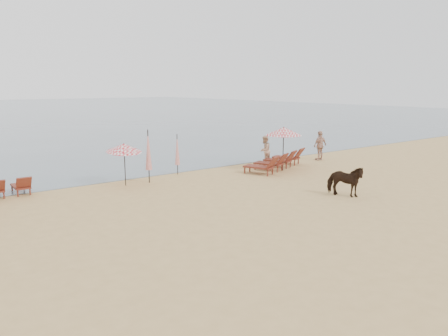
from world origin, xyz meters
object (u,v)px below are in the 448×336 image
(lounger_cluster_right, at_px, (277,161))
(umbrella_open_right, at_px, (284,131))
(umbrella_open_left_b, at_px, (124,148))
(beachgoer_right_b, at_px, (320,145))
(beachgoer_right_a, at_px, (265,150))
(umbrella_closed_left, at_px, (177,150))
(cow, at_px, (345,181))
(umbrella_closed_right, at_px, (148,150))

(lounger_cluster_right, bearing_deg, umbrella_open_right, -117.83)
(umbrella_open_left_b, relative_size, beachgoer_right_b, 1.12)
(beachgoer_right_a, height_order, beachgoer_right_b, beachgoer_right_b)
(lounger_cluster_right, xyz_separation_m, umbrella_open_left_b, (-8.59, 1.26, 1.32))
(umbrella_open_left_b, bearing_deg, umbrella_closed_left, -0.28)
(umbrella_closed_left, bearing_deg, umbrella_open_right, -26.11)
(lounger_cluster_right, xyz_separation_m, umbrella_closed_left, (-5.27, 2.05, 0.84))
(lounger_cluster_right, height_order, umbrella_open_right, umbrella_open_right)
(lounger_cluster_right, xyz_separation_m, cow, (-2.03, -6.21, 0.19))
(lounger_cluster_right, relative_size, beachgoer_right_a, 2.72)
(umbrella_closed_right, height_order, cow, umbrella_closed_right)
(cow, bearing_deg, beachgoer_right_a, 49.81)
(lounger_cluster_right, distance_m, umbrella_open_left_b, 8.78)
(umbrella_open_right, height_order, cow, umbrella_open_right)
(cow, relative_size, beachgoer_right_b, 0.86)
(umbrella_open_right, relative_size, umbrella_closed_right, 0.94)
(cow, distance_m, beachgoer_right_b, 9.25)
(cow, relative_size, beachgoer_right_a, 0.92)
(lounger_cluster_right, bearing_deg, cow, -129.75)
(umbrella_closed_right, distance_m, beachgoer_right_b, 11.67)
(umbrella_open_left_b, xyz_separation_m, beachgoer_right_a, (8.95, 0.19, -0.94))
(umbrella_open_left_b, distance_m, beachgoer_right_a, 9.00)
(lounger_cluster_right, height_order, beachgoer_right_a, beachgoer_right_a)
(umbrella_closed_left, height_order, umbrella_closed_right, umbrella_closed_right)
(umbrella_closed_left, bearing_deg, lounger_cluster_right, -21.23)
(umbrella_closed_right, bearing_deg, beachgoer_right_b, -3.00)
(umbrella_open_left_b, relative_size, cow, 1.31)
(lounger_cluster_right, xyz_separation_m, umbrella_open_right, (-0.06, -0.51, 1.70))
(umbrella_open_left_b, bearing_deg, lounger_cluster_right, -21.98)
(lounger_cluster_right, distance_m, beachgoer_right_b, 4.31)
(cow, bearing_deg, beachgoer_right_b, 24.39)
(umbrella_open_right, xyz_separation_m, umbrella_closed_right, (-7.34, 1.69, -0.59))
(cow, xyz_separation_m, beachgoer_right_b, (6.28, 6.79, 0.26))
(umbrella_closed_left, relative_size, beachgoer_right_b, 1.16)
(umbrella_open_left_b, bearing_deg, beachgoer_right_b, -16.68)
(lounger_cluster_right, distance_m, beachgoer_right_a, 1.54)
(umbrella_open_left_b, height_order, umbrella_closed_left, umbrella_closed_left)
(beachgoer_right_a, bearing_deg, lounger_cluster_right, 53.10)
(cow, height_order, beachgoer_right_b, beachgoer_right_b)
(umbrella_closed_right, xyz_separation_m, beachgoer_right_b, (11.64, -0.61, -0.66))
(beachgoer_right_b, bearing_deg, umbrella_open_left_b, -3.78)
(beachgoer_right_b, bearing_deg, beachgoer_right_a, -13.40)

